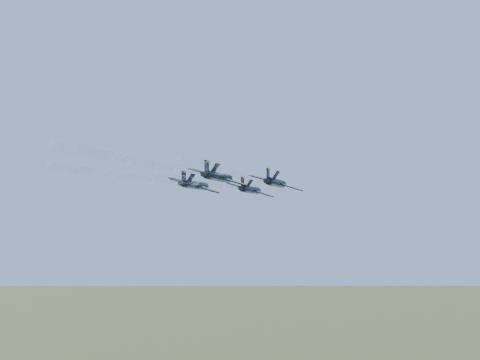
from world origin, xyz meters
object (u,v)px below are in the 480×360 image
at_px(jet_lead, 251,190).
at_px(jet_right, 276,183).
at_px(jet_left, 195,185).
at_px(jet_slot, 219,177).

bearing_deg(jet_lead, jet_right, -54.34).
height_order(jet_lead, jet_left, same).
xyz_separation_m(jet_lead, jet_right, (11.31, -11.13, 0.00)).
relative_size(jet_right, jet_slot, 1.00).
xyz_separation_m(jet_left, jet_slot, (11.91, -10.74, 0.00)).
xyz_separation_m(jet_left, jet_right, (17.72, 3.95, 0.00)).
bearing_deg(jet_lead, jet_slot, -87.76).
distance_m(jet_lead, jet_right, 15.87).
height_order(jet_left, jet_slot, same).
xyz_separation_m(jet_right, jet_slot, (-5.81, -14.69, 0.00)).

